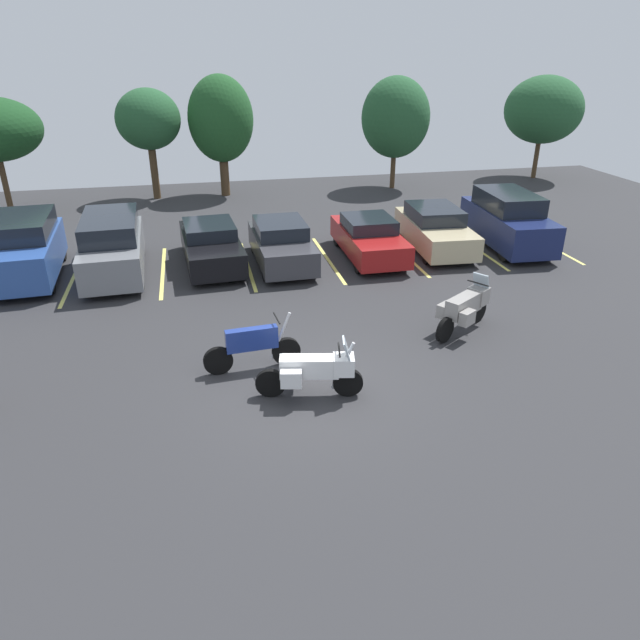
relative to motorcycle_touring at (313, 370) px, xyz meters
The scene contains 16 objects.
ground 0.79m from the motorcycle_touring, 97.67° to the left, with size 44.00×44.00×0.10m, color #2D2D30.
motorcycle_touring is the anchor object (origin of this frame).
motorcycle_second 1.82m from the motorcycle_touring, 127.72° to the left, with size 2.28×0.62×1.34m.
motorcycle_third 5.08m from the motorcycle_touring, 26.45° to the left, with size 1.98×1.42×1.43m.
parking_stripes 8.59m from the motorcycle_touring, 93.48° to the left, with size 22.87×4.99×0.01m.
car_blue 11.71m from the motorcycle_touring, 130.26° to the left, with size 2.17×4.72×1.97m.
car_grey 9.99m from the motorcycle_touring, 119.11° to the left, with size 2.04×4.94×1.90m.
car_black 9.09m from the motorcycle_touring, 100.76° to the left, with size 2.07×4.67×1.42m.
car_charcoal 8.47m from the motorcycle_touring, 85.53° to the left, with size 1.83×4.25×1.48m.
car_red 9.31m from the motorcycle_touring, 65.92° to the left, with size 1.81×4.43×1.43m.
car_champagne 11.00m from the motorcycle_touring, 54.06° to the left, with size 2.11×4.73×1.53m.
car_navy 12.63m from the motorcycle_touring, 43.20° to the left, with size 2.11×4.94×2.00m.
tree_left 19.41m from the motorcycle_touring, 91.49° to the left, with size 3.12×3.12×5.68m.
tree_center_right 19.84m from the motorcycle_touring, 101.36° to the left, with size 3.00×3.00×5.12m.
tree_center 26.16m from the motorcycle_touring, 49.16° to the left, with size 4.17×4.17×5.45m.
tree_far_right 20.85m from the motorcycle_touring, 66.44° to the left, with size 3.46×3.46×5.54m.
Camera 1 is at (-2.10, -10.84, 6.88)m, focal length 32.61 mm.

